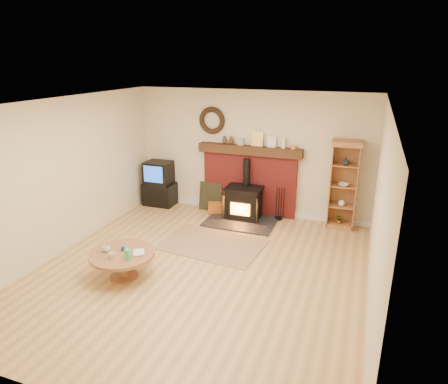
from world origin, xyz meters
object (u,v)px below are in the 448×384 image
at_px(tv_unit, 159,184).
at_px(curio_cabinet, 344,185).
at_px(wood_stove, 243,204).
at_px(coffee_table, 122,257).

relative_size(tv_unit, curio_cabinet, 0.58).
height_order(wood_stove, tv_unit, wood_stove).
distance_m(wood_stove, tv_unit, 2.07).
height_order(tv_unit, curio_cabinet, curio_cabinet).
xyz_separation_m(wood_stove, curio_cabinet, (1.93, 0.28, 0.54)).
height_order(tv_unit, coffee_table, tv_unit).
bearing_deg(tv_unit, wood_stove, -5.49).
distance_m(wood_stove, coffee_table, 3.03).
xyz_separation_m(wood_stove, coffee_table, (-1.02, -2.85, 0.01)).
bearing_deg(wood_stove, curio_cabinet, 8.31).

